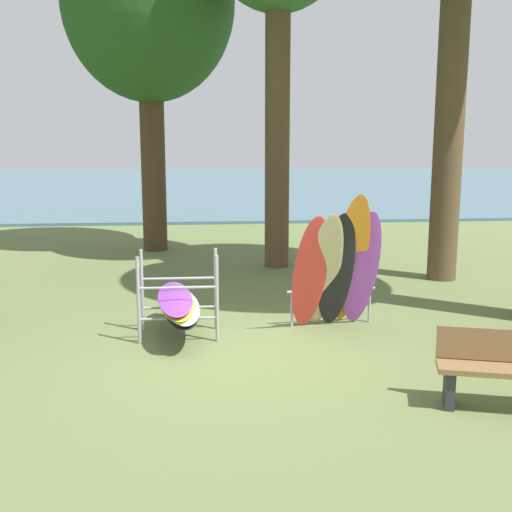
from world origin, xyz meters
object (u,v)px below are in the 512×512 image
(tree_far_left_back, at_px, (149,4))
(park_bench, at_px, (504,368))
(leaning_board_pile, at_px, (337,269))
(board_storage_rack, at_px, (179,303))

(tree_far_left_back, xyz_separation_m, park_bench, (4.34, -10.29, -5.61))
(leaning_board_pile, bearing_deg, board_storage_rack, -178.52)
(tree_far_left_back, bearing_deg, park_bench, -67.11)
(leaning_board_pile, relative_size, board_storage_rack, 0.99)
(leaning_board_pile, height_order, board_storage_rack, leaning_board_pile)
(board_storage_rack, bearing_deg, park_bench, -39.08)
(tree_far_left_back, relative_size, leaning_board_pile, 4.05)
(tree_far_left_back, height_order, park_bench, tree_far_left_back)
(tree_far_left_back, distance_m, board_storage_rack, 9.31)
(leaning_board_pile, relative_size, park_bench, 1.45)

